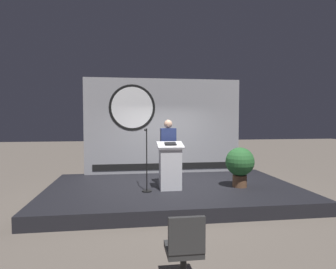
{
  "coord_description": "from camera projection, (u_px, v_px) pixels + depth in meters",
  "views": [
    {
      "loc": [
        -1.16,
        -7.32,
        2.03
      ],
      "look_at": [
        -0.12,
        0.05,
        1.64
      ],
      "focal_mm": 30.77,
      "sensor_mm": 36.0,
      "label": 1
    }
  ],
  "objects": [
    {
      "name": "ground_plane",
      "position": [
        173.0,
        197.0,
        7.51
      ],
      "size": [
        40.0,
        40.0,
        0.0
      ],
      "primitive_type": "plane",
      "color": "#6B6056"
    },
    {
      "name": "stage_platform",
      "position": [
        173.0,
        191.0,
        7.5
      ],
      "size": [
        6.4,
        4.0,
        0.3
      ],
      "primitive_type": "cube",
      "color": "black",
      "rests_on": "ground"
    },
    {
      "name": "banner_display",
      "position": [
        163.0,
        126.0,
        9.23
      ],
      "size": [
        5.0,
        0.12,
        3.02
      ],
      "color": "#9E9EA3",
      "rests_on": "stage_platform"
    },
    {
      "name": "podium",
      "position": [
        170.0,
        166.0,
        7.09
      ],
      "size": [
        0.64,
        0.5,
        1.17
      ],
      "color": "silver",
      "rests_on": "stage_platform"
    },
    {
      "name": "speaker_person",
      "position": [
        168.0,
        152.0,
        7.56
      ],
      "size": [
        0.4,
        0.26,
        1.72
      ],
      "color": "black",
      "rests_on": "stage_platform"
    },
    {
      "name": "microphone_stand",
      "position": [
        147.0,
        169.0,
        6.93
      ],
      "size": [
        0.24,
        0.59,
        1.51
      ],
      "color": "black",
      "rests_on": "stage_platform"
    },
    {
      "name": "potted_plant",
      "position": [
        240.0,
        163.0,
        7.35
      ],
      "size": [
        0.73,
        0.73,
        1.01
      ],
      "color": "brown",
      "rests_on": "stage_platform"
    },
    {
      "name": "audience_chair_left",
      "position": [
        185.0,
        245.0,
        3.5
      ],
      "size": [
        0.44,
        0.45,
        0.89
      ],
      "color": "black",
      "rests_on": "ground"
    }
  ]
}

